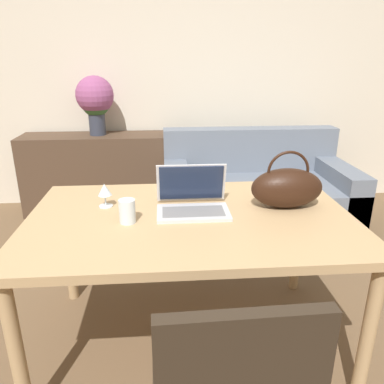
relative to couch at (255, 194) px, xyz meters
The scene contains 9 objects.
wall_back 1.48m from the couch, 135.87° to the left, with size 10.00×0.06×2.70m.
dining_table 1.66m from the couch, 115.33° to the right, with size 1.55×0.98×0.73m.
couch is the anchor object (origin of this frame).
sideboard 1.55m from the couch, 163.41° to the left, with size 1.34×0.40×0.75m.
laptop 1.62m from the couch, 116.07° to the right, with size 0.35×0.27×0.22m.
drinking_glass 1.87m from the couch, 123.00° to the right, with size 0.08×0.08×0.11m.
wine_glass 1.80m from the couch, 130.24° to the right, with size 0.07×0.07×0.12m.
handbag 1.51m from the couch, 98.39° to the right, with size 0.36×0.18×0.29m.
flower_vase 1.69m from the couch, 162.52° to the left, with size 0.34×0.34×0.54m.
Camera 1 is at (-0.08, -1.08, 1.45)m, focal length 35.00 mm.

